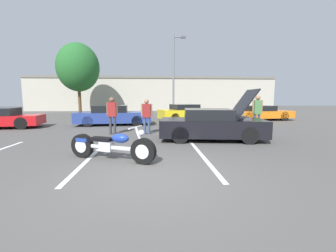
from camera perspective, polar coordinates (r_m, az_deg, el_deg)
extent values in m
plane|color=#514F4C|center=(5.03, -4.11, -12.79)|extent=(80.00, 80.00, 0.00)
cube|color=white|center=(7.02, -18.89, -7.30)|extent=(0.12, 4.72, 0.01)
cube|color=white|center=(6.93, 8.44, -7.17)|extent=(0.12, 4.72, 0.01)
cube|color=#B2AD9E|center=(30.88, -3.89, 8.19)|extent=(32.00, 4.00, 4.40)
cube|color=slate|center=(30.98, -3.92, 11.98)|extent=(32.00, 4.20, 0.30)
cylinder|color=slate|center=(21.60, 1.40, 12.52)|extent=(0.18, 0.18, 7.37)
cylinder|color=slate|center=(22.24, 2.67, 21.61)|extent=(0.90, 0.10, 0.10)
cube|color=#4C4C51|center=(22.30, 3.90, 21.57)|extent=(0.44, 0.28, 0.16)
cylinder|color=brown|center=(25.36, -21.51, 6.22)|extent=(0.32, 0.32, 2.93)
ellipsoid|color=#236028|center=(25.54, -21.87, 13.65)|extent=(4.26, 4.26, 4.90)
cylinder|color=black|center=(5.89, -6.28, -6.37)|extent=(0.69, 0.42, 0.68)
cylinder|color=black|center=(6.95, -20.90, -4.70)|extent=(0.69, 0.42, 0.68)
cylinder|color=silver|center=(5.89, -6.28, -6.37)|extent=(0.41, 0.31, 0.37)
cylinder|color=silver|center=(6.95, -20.90, -4.70)|extent=(0.41, 0.31, 0.37)
cylinder|color=silver|center=(6.36, -14.21, -5.36)|extent=(1.56, 0.77, 0.12)
cube|color=silver|center=(6.43, -15.30, -4.89)|extent=(0.43, 0.36, 0.28)
ellipsoid|color=navy|center=(6.15, -12.04, -3.07)|extent=(0.58, 0.46, 0.26)
cube|color=black|center=(6.48, -16.42, -3.21)|extent=(0.69, 0.49, 0.10)
cube|color=navy|center=(6.88, -20.66, -3.21)|extent=(0.43, 0.35, 0.10)
cylinder|color=silver|center=(5.86, -7.18, -3.21)|extent=(0.31, 0.19, 0.63)
cylinder|color=silver|center=(5.87, -8.24, -0.31)|extent=(0.31, 0.66, 0.04)
sphere|color=silver|center=(5.81, -6.78, -1.76)|extent=(0.16, 0.16, 0.16)
cylinder|color=silver|center=(6.71, -16.78, -5.32)|extent=(1.19, 0.59, 0.09)
cube|color=black|center=(9.27, 11.05, -0.36)|extent=(4.31, 2.25, 0.67)
cube|color=black|center=(9.19, 10.11, 2.99)|extent=(2.03, 1.80, 0.41)
cylinder|color=black|center=(8.83, 19.98, -2.27)|extent=(0.67, 0.30, 0.65)
cylinder|color=black|center=(10.30, 17.50, -0.85)|extent=(0.67, 0.30, 0.65)
cylinder|color=black|center=(8.44, 3.10, -2.25)|extent=(0.67, 0.30, 0.65)
cylinder|color=black|center=(9.97, 3.10, -0.78)|extent=(0.67, 0.30, 0.65)
cube|color=black|center=(9.43, 18.32, 5.18)|extent=(1.05, 1.72, 1.21)
cube|color=#4C4C51|center=(9.46, 17.92, 1.37)|extent=(0.71, 1.04, 0.28)
cube|color=navy|center=(14.48, -13.61, 2.20)|extent=(4.70, 2.12, 0.63)
cube|color=black|center=(14.46, -14.40, 4.26)|extent=(2.18, 1.74, 0.42)
cylinder|color=black|center=(13.67, -7.95, 1.32)|extent=(0.64, 0.27, 0.63)
cylinder|color=black|center=(15.20, -7.99, 1.91)|extent=(0.64, 0.27, 0.63)
cylinder|color=black|center=(13.94, -19.69, 1.07)|extent=(0.64, 0.27, 0.63)
cylinder|color=black|center=(15.44, -18.59, 1.69)|extent=(0.64, 0.27, 0.63)
cube|color=orange|center=(18.42, 22.32, 2.82)|extent=(4.79, 2.49, 0.53)
cube|color=black|center=(18.29, 21.91, 4.24)|extent=(2.27, 1.96, 0.38)
cylinder|color=black|center=(18.60, 27.36, 2.24)|extent=(0.72, 0.31, 0.69)
cylinder|color=black|center=(19.92, 24.37, 2.69)|extent=(0.72, 0.31, 0.69)
cylinder|color=black|center=(16.96, 19.87, 2.21)|extent=(0.72, 0.31, 0.69)
cylinder|color=black|center=(18.40, 17.18, 2.69)|extent=(0.72, 0.31, 0.69)
cube|color=red|center=(15.63, -36.51, 1.20)|extent=(4.23, 2.26, 0.54)
cylinder|color=black|center=(14.46, -33.21, 0.58)|extent=(0.69, 0.31, 0.66)
cylinder|color=black|center=(15.86, -31.25, 1.21)|extent=(0.69, 0.31, 0.66)
cube|color=yellow|center=(16.80, 4.69, 3.11)|extent=(4.34, 2.83, 0.65)
cube|color=black|center=(16.71, 4.21, 4.86)|extent=(2.18, 2.05, 0.38)
cylinder|color=black|center=(16.68, 9.70, 2.37)|extent=(0.67, 0.39, 0.63)
cylinder|color=black|center=(18.06, 7.24, 2.79)|extent=(0.67, 0.39, 0.63)
cylinder|color=black|center=(15.61, 1.73, 2.13)|extent=(0.67, 0.39, 0.63)
cylinder|color=black|center=(17.08, -0.20, 2.59)|extent=(0.67, 0.39, 0.63)
cylinder|color=#333338|center=(10.80, -14.41, 0.12)|extent=(0.12, 0.12, 0.84)
cylinder|color=#333338|center=(10.76, -13.37, 0.13)|extent=(0.12, 0.12, 0.84)
cube|color=maroon|center=(10.71, -14.01, 4.12)|extent=(0.36, 0.20, 0.66)
cylinder|color=brown|center=(10.75, -15.17, 4.27)|extent=(0.08, 0.08, 0.60)
cylinder|color=brown|center=(10.67, -12.85, 4.32)|extent=(0.08, 0.08, 0.60)
sphere|color=brown|center=(10.70, -14.09, 6.50)|extent=(0.23, 0.23, 0.23)
cylinder|color=gray|center=(13.91, 17.51, 1.46)|extent=(0.12, 0.12, 0.78)
cylinder|color=gray|center=(13.98, 18.27, 1.45)|extent=(0.12, 0.12, 0.78)
cube|color=#335B93|center=(13.89, 18.00, 4.31)|extent=(0.36, 0.20, 0.62)
cylinder|color=tan|center=(13.81, 17.16, 4.46)|extent=(0.08, 0.08, 0.55)
cylinder|color=tan|center=(13.98, 18.85, 4.42)|extent=(0.08, 0.08, 0.55)
sphere|color=tan|center=(13.88, 18.07, 6.01)|extent=(0.21, 0.21, 0.21)
cylinder|color=#38476B|center=(12.02, 21.17, 0.68)|extent=(0.12, 0.12, 0.88)
cylinder|color=#38476B|center=(12.10, 22.03, 0.68)|extent=(0.12, 0.12, 0.88)
cube|color=#4C7F47|center=(12.00, 21.78, 4.44)|extent=(0.36, 0.20, 0.70)
cylinder|color=#9E704C|center=(11.91, 20.83, 4.63)|extent=(0.08, 0.08, 0.63)
cylinder|color=#9E704C|center=(12.10, 22.73, 4.58)|extent=(0.08, 0.08, 0.63)
sphere|color=#9E704C|center=(11.99, 21.88, 6.68)|extent=(0.24, 0.24, 0.24)
cylinder|color=#38476B|center=(10.57, -5.94, 0.05)|extent=(0.12, 0.12, 0.80)
cylinder|color=#38476B|center=(10.57, -4.86, 0.06)|extent=(0.12, 0.12, 0.80)
cube|color=maroon|center=(10.50, -5.45, 3.91)|extent=(0.36, 0.20, 0.63)
cylinder|color=#9E704C|center=(10.51, -6.65, 4.07)|extent=(0.08, 0.08, 0.57)
cylinder|color=#9E704C|center=(10.50, -4.25, 4.10)|extent=(0.08, 0.08, 0.57)
sphere|color=#9E704C|center=(10.49, -5.48, 6.22)|extent=(0.22, 0.22, 0.22)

